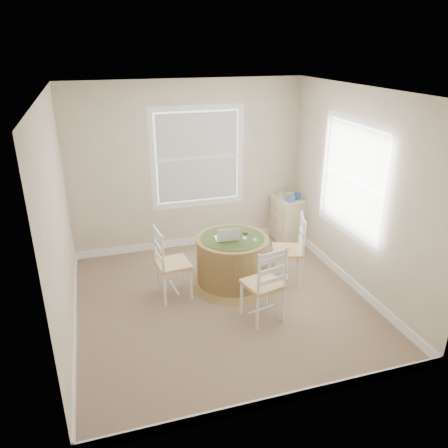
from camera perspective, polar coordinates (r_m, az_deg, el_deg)
name	(u,v)px	position (r m, az deg, el deg)	size (l,w,h in m)	color
room	(232,201)	(5.27, 0.99, 3.02)	(3.64, 3.64, 2.64)	#816B52
round_table	(232,259)	(5.88, 1.09, -4.58)	(1.15, 1.15, 0.70)	olive
chair_left	(173,263)	(5.60, -6.67, -5.13)	(0.42, 0.40, 0.95)	white
chair_near	(263,283)	(5.15, 5.11, -7.72)	(0.42, 0.40, 0.95)	white
chair_right	(288,250)	(5.96, 8.34, -3.41)	(0.42, 0.40, 0.95)	white
laptop	(227,237)	(5.68, 0.43, -1.76)	(0.32, 0.29, 0.21)	white
mouse	(245,238)	(5.72, 2.71, -1.84)	(0.05, 0.09, 0.03)	white
phone	(255,240)	(5.69, 4.08, -2.09)	(0.04, 0.09, 0.02)	#B7BABF
keys	(245,234)	(5.85, 2.81, -1.29)	(0.06, 0.05, 0.03)	black
corner_chest	(287,219)	(7.30, 8.21, 0.68)	(0.46, 0.59, 0.73)	beige
tissue_box	(290,198)	(7.03, 8.61, 3.34)	(0.12, 0.12, 0.10)	#5667C5
box_yellow	(290,195)	(7.26, 8.56, 3.81)	(0.15, 0.10, 0.06)	#D3CE4A
box_blue	(297,196)	(7.12, 9.51, 3.65)	(0.08, 0.08, 0.12)	#336399
cup_cream	(282,193)	(7.26, 7.53, 4.01)	(0.07, 0.07, 0.09)	beige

